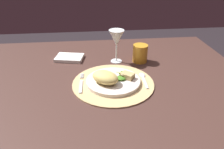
# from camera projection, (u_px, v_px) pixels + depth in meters

# --- Properties ---
(dining_table) EXTENTS (1.36, 1.03, 0.73)m
(dining_table) POSITION_uv_depth(u_px,v_px,m) (106.00, 101.00, 1.09)
(dining_table) COLOR #422923
(dining_table) RESTS_ON ground
(placemat) EXTENTS (0.36, 0.36, 0.01)m
(placemat) POSITION_uv_depth(u_px,v_px,m) (113.00, 83.00, 0.97)
(placemat) COLOR tan
(placemat) RESTS_ON dining_table
(dinner_plate) EXTENTS (0.24, 0.24, 0.02)m
(dinner_plate) POSITION_uv_depth(u_px,v_px,m) (113.00, 81.00, 0.97)
(dinner_plate) COLOR silver
(dinner_plate) RESTS_ON placemat
(pasta_serving) EXTENTS (0.15, 0.14, 0.05)m
(pasta_serving) POSITION_uv_depth(u_px,v_px,m) (105.00, 77.00, 0.93)
(pasta_serving) COLOR #DBC26A
(pasta_serving) RESTS_ON dinner_plate
(salad_greens) EXTENTS (0.07, 0.09, 0.02)m
(salad_greens) POSITION_uv_depth(u_px,v_px,m) (123.00, 75.00, 0.99)
(salad_greens) COLOR #2B7913
(salad_greens) RESTS_ON dinner_plate
(bread_piece) EXTENTS (0.07, 0.07, 0.02)m
(bread_piece) POSITION_uv_depth(u_px,v_px,m) (128.00, 76.00, 0.97)
(bread_piece) COLOR tan
(bread_piece) RESTS_ON dinner_plate
(fork) EXTENTS (0.02, 0.17, 0.00)m
(fork) POSITION_uv_depth(u_px,v_px,m) (81.00, 84.00, 0.96)
(fork) COLOR silver
(fork) RESTS_ON placemat
(spoon) EXTENTS (0.03, 0.14, 0.01)m
(spoon) POSITION_uv_depth(u_px,v_px,m) (143.00, 77.00, 1.01)
(spoon) COLOR silver
(spoon) RESTS_ON placemat
(napkin) EXTENTS (0.16, 0.13, 0.02)m
(napkin) POSITION_uv_depth(u_px,v_px,m) (69.00, 58.00, 1.20)
(napkin) COLOR white
(napkin) RESTS_ON dining_table
(wine_glass) EXTENTS (0.08, 0.08, 0.17)m
(wine_glass) POSITION_uv_depth(u_px,v_px,m) (117.00, 39.00, 1.12)
(wine_glass) COLOR silver
(wine_glass) RESTS_ON dining_table
(amber_tumbler) EXTENTS (0.08, 0.08, 0.09)m
(amber_tumbler) POSITION_uv_depth(u_px,v_px,m) (140.00, 53.00, 1.16)
(amber_tumbler) COLOR orange
(amber_tumbler) RESTS_ON dining_table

